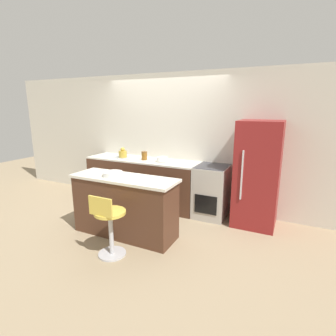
{
  "coord_description": "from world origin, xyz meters",
  "views": [
    {
      "loc": [
        2.38,
        -4.05,
        1.97
      ],
      "look_at": [
        0.54,
        -0.3,
        0.98
      ],
      "focal_mm": 28.0,
      "sensor_mm": 36.0,
      "label": 1
    }
  ],
  "objects_px": {
    "oven_range": "(211,191)",
    "refrigerator": "(257,174)",
    "mixing_bowl": "(162,159)",
    "kettle": "(123,153)",
    "stool_chair": "(109,225)"
  },
  "relations": [
    {
      "from": "kettle",
      "to": "oven_range",
      "type": "bearing_deg",
      "value": 1.01
    },
    {
      "from": "oven_range",
      "to": "stool_chair",
      "type": "height_order",
      "value": "oven_range"
    },
    {
      "from": "oven_range",
      "to": "stool_chair",
      "type": "bearing_deg",
      "value": -113.66
    },
    {
      "from": "oven_range",
      "to": "refrigerator",
      "type": "distance_m",
      "value": 0.87
    },
    {
      "from": "kettle",
      "to": "mixing_bowl",
      "type": "distance_m",
      "value": 0.91
    },
    {
      "from": "oven_range",
      "to": "mixing_bowl",
      "type": "bearing_deg",
      "value": -178.05
    },
    {
      "from": "kettle",
      "to": "stool_chair",
      "type": "bearing_deg",
      "value": -59.72
    },
    {
      "from": "refrigerator",
      "to": "mixing_bowl",
      "type": "bearing_deg",
      "value": -179.11
    },
    {
      "from": "oven_range",
      "to": "refrigerator",
      "type": "height_order",
      "value": "refrigerator"
    },
    {
      "from": "oven_range",
      "to": "mixing_bowl",
      "type": "relative_size",
      "value": 4.38
    },
    {
      "from": "refrigerator",
      "to": "oven_range",
      "type": "bearing_deg",
      "value": 179.52
    },
    {
      "from": "oven_range",
      "to": "refrigerator",
      "type": "bearing_deg",
      "value": -0.48
    },
    {
      "from": "stool_chair",
      "to": "kettle",
      "type": "relative_size",
      "value": 4.25
    },
    {
      "from": "kettle",
      "to": "mixing_bowl",
      "type": "height_order",
      "value": "kettle"
    },
    {
      "from": "kettle",
      "to": "mixing_bowl",
      "type": "xyz_separation_m",
      "value": [
        0.91,
        0.0,
        -0.04
      ]
    }
  ]
}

